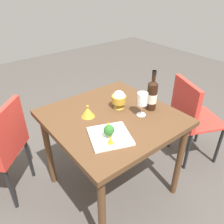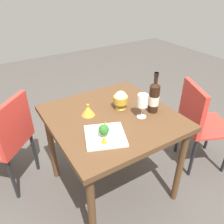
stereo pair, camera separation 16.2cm
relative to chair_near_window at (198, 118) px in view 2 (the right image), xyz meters
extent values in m
plane|color=#4C4742|center=(-0.14, -0.83, -0.53)|extent=(8.00, 8.00, 0.00)
cube|color=brown|center=(-0.14, -0.83, 0.21)|extent=(0.89, 0.89, 0.04)
cylinder|color=brown|center=(-0.53, -1.21, -0.17)|extent=(0.05, 0.05, 0.72)
cylinder|color=brown|center=(0.24, -1.21, -0.17)|extent=(0.05, 0.05, 0.72)
cylinder|color=brown|center=(-0.53, -0.44, -0.17)|extent=(0.05, 0.05, 0.72)
cylinder|color=brown|center=(0.24, -0.44, -0.17)|extent=(0.05, 0.05, 0.72)
cube|color=red|center=(0.04, 0.09, -0.09)|extent=(0.53, 0.53, 0.02)
cube|color=red|center=(-0.03, -0.07, 0.12)|extent=(0.38, 0.20, 0.40)
cylinder|color=black|center=(-0.04, 0.32, -0.31)|extent=(0.03, 0.03, 0.43)
cylinder|color=black|center=(-0.18, 0.01, -0.31)|extent=(0.03, 0.03, 0.43)
cylinder|color=black|center=(0.13, -0.13, -0.31)|extent=(0.03, 0.03, 0.43)
cube|color=red|center=(-0.71, -1.58, -0.09)|extent=(0.57, 0.57, 0.02)
cube|color=red|center=(-0.58, -1.45, 0.12)|extent=(0.31, 0.31, 0.40)
cylinder|color=black|center=(-0.95, -1.58, -0.31)|extent=(0.03, 0.03, 0.43)
cylinder|color=black|center=(-0.47, -1.58, -0.31)|extent=(0.03, 0.03, 0.43)
cylinder|color=black|center=(-0.71, -1.34, -0.31)|extent=(0.03, 0.03, 0.43)
cylinder|color=black|center=(-0.03, -0.53, 0.33)|extent=(0.08, 0.07, 0.21)
cone|color=black|center=(-0.03, -0.53, 0.45)|extent=(0.08, 0.07, 0.03)
cylinder|color=black|center=(-0.03, -0.53, 0.50)|extent=(0.03, 0.03, 0.07)
cylinder|color=black|center=(-0.03, -0.53, 0.53)|extent=(0.03, 0.03, 0.02)
cylinder|color=silver|center=(-0.03, -0.53, 0.32)|extent=(0.08, 0.08, 0.07)
cylinder|color=white|center=(-0.02, -0.65, 0.23)|extent=(0.07, 0.07, 0.00)
cylinder|color=white|center=(-0.02, -0.65, 0.28)|extent=(0.01, 0.01, 0.08)
cylinder|color=white|center=(-0.02, -0.65, 0.36)|extent=(0.08, 0.08, 0.09)
cone|color=gold|center=(-0.20, -0.71, 0.25)|extent=(0.08, 0.08, 0.04)
cylinder|color=gold|center=(-0.20, -0.71, 0.30)|extent=(0.11, 0.11, 0.05)
sphere|color=white|center=(-0.20, -0.71, 0.33)|extent=(0.09, 0.09, 0.09)
cone|color=gold|center=(-0.24, -0.97, 0.27)|extent=(0.10, 0.10, 0.07)
sphere|color=gold|center=(-0.24, -0.97, 0.31)|extent=(0.02, 0.02, 0.02)
cube|color=white|center=(0.05, -0.99, 0.24)|extent=(0.32, 0.32, 0.02)
cylinder|color=#729E4C|center=(0.06, -1.01, 0.26)|extent=(0.03, 0.03, 0.03)
sphere|color=#2D6B28|center=(0.06, -1.01, 0.30)|extent=(0.07, 0.07, 0.07)
cone|color=orange|center=(-0.02, -0.95, 0.27)|extent=(0.03, 0.03, 0.05)
cone|color=orange|center=(0.11, -1.04, 0.27)|extent=(0.04, 0.04, 0.05)
camera|label=1|loc=(0.94, -1.68, 1.12)|focal=35.96mm
camera|label=2|loc=(1.03, -1.55, 1.12)|focal=35.96mm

